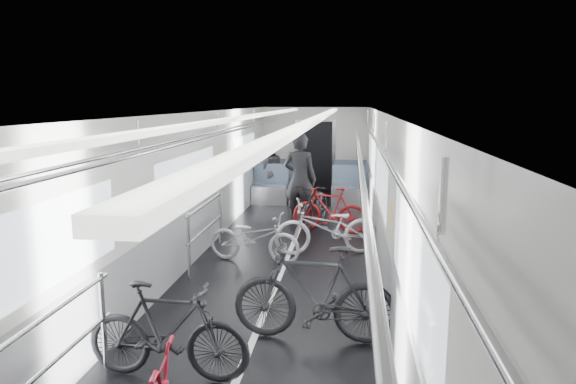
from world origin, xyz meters
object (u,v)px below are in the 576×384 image
bike_left_far (254,237)px  person_seated (269,170)px  bike_right_mid (327,227)px  bike_right_far (330,210)px  person_standing (300,179)px  bike_left_mid (167,331)px  bike_right_near (315,293)px  bike_aisle (316,204)px

bike_left_far → person_seated: (-0.58, 5.16, 0.39)m
bike_right_mid → bike_right_far: bike_right_mid is taller
bike_right_far → person_standing: 1.01m
bike_left_far → bike_right_far: 2.33m
bike_left_far → person_standing: (0.48, 2.64, 0.56)m
bike_left_mid → bike_left_far: bearing=0.2°
person_seated → bike_right_near: bearing=86.3°
bike_left_mid → bike_aisle: bike_left_mid is taller
bike_right_mid → bike_left_far: bearing=-78.5°
person_seated → bike_left_mid: bearing=76.6°
bike_left_far → bike_right_near: bearing=-147.0°
bike_left_far → bike_right_near: size_ratio=0.86×
bike_left_far → bike_right_near: bike_right_near is taller
bike_right_mid → person_seated: (-1.74, 4.62, 0.32)m
bike_aisle → bike_right_near: bearing=-74.7°
bike_left_mid → person_seated: bearing=5.2°
bike_right_mid → person_seated: 4.95m
bike_aisle → person_standing: 0.62m
bike_left_far → person_seated: 5.21m
bike_left_far → bike_right_far: size_ratio=1.01×
bike_right_near → person_standing: size_ratio=0.93×
bike_left_mid → person_standing: size_ratio=0.82×
bike_right_near → bike_aisle: (-0.35, 5.19, -0.08)m
bike_right_mid → bike_right_far: 1.51m
bike_left_mid → bike_left_far: 3.61m
bike_aisle → person_seated: 2.99m
bike_left_mid → bike_left_far: bike_left_mid is taller
bike_aisle → bike_left_mid: bearing=-87.4°
bike_left_mid → person_seated: (-0.45, 8.77, 0.32)m
bike_left_far → bike_aisle: (0.82, 2.54, 0.05)m
person_seated → person_standing: bearing=96.3°
bike_left_far → bike_right_near: 2.90m
person_standing → bike_left_far: bearing=92.2°
bike_right_mid → person_seated: person_seated is taller
bike_left_far → bike_right_far: bearing=-19.6°
person_seated → bike_right_mid: bearing=94.2°
bike_right_mid → person_standing: (-0.68, 2.10, 0.49)m
bike_right_far → person_seated: 3.57m
bike_left_far → person_standing: size_ratio=0.80×
bike_left_far → person_standing: bearing=-1.0°
person_standing → bike_left_mid: bearing=96.9°
bike_right_near → person_seated: size_ratio=1.12×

